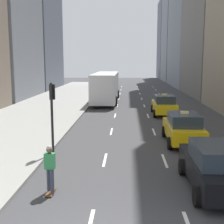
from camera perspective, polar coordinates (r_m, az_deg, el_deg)
sidewalk_left at (r=34.32m, az=-10.39°, el=1.59°), size 8.00×66.00×0.15m
lane_markings at (r=29.52m, az=6.23°, el=0.31°), size 5.72×56.00×0.01m
taxi_lead at (r=27.10m, az=9.52°, el=1.30°), size 2.02×4.40×1.87m
taxi_second at (r=18.02m, az=12.90°, el=-2.86°), size 2.02×4.40×1.87m
sedan_black_near at (r=11.91m, az=18.35°, el=-9.43°), size 2.02×4.53×1.73m
city_bus at (r=35.34m, az=-1.15°, el=4.76°), size 2.80×11.61×3.25m
skateboarder at (r=11.22m, az=-11.28°, el=-9.84°), size 0.36×0.80×1.75m
traffic_light_pole at (r=15.15m, az=-10.88°, el=0.80°), size 0.24×0.42×3.60m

